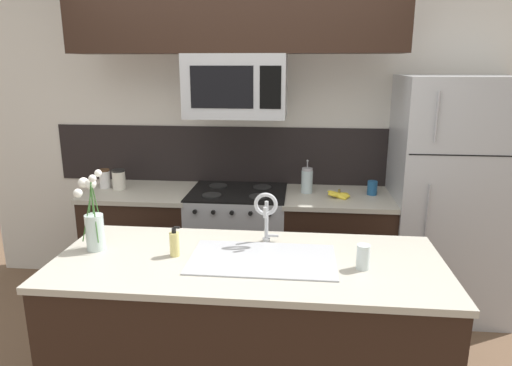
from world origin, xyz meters
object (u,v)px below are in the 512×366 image
at_px(stove_range, 238,245).
at_px(storage_jar_tall, 105,179).
at_px(refrigerator, 449,198).
at_px(french_press, 307,180).
at_px(storage_jar_medium, 119,179).
at_px(flower_vase, 94,224).
at_px(sink_faucet, 266,211).
at_px(dish_soap_bottle, 174,244).
at_px(microwave, 236,86).
at_px(coffee_tin, 372,188).
at_px(banana_bunch, 339,195).
at_px(drinking_glass, 363,257).

distance_m(stove_range, storage_jar_tall, 1.22).
distance_m(refrigerator, french_press, 1.09).
distance_m(storage_jar_medium, flower_vase, 1.27).
xyz_separation_m(stove_range, sink_faucet, (0.31, -1.03, 0.65)).
xyz_separation_m(sink_faucet, dish_soap_bottle, (-0.47, -0.21, -0.13)).
height_order(microwave, french_press, microwave).
relative_size(microwave, coffee_tin, 6.77).
xyz_separation_m(microwave, sink_faucet, (0.31, -1.01, -0.63)).
relative_size(sink_faucet, dish_soap_bottle, 1.85).
relative_size(storage_jar_medium, banana_bunch, 0.84).
relative_size(coffee_tin, dish_soap_bottle, 0.67).
height_order(storage_jar_tall, sink_faucet, sink_faucet).
bearing_deg(flower_vase, refrigerator, 28.47).
distance_m(coffee_tin, sink_faucet, 1.32).
height_order(sink_faucet, drinking_glass, sink_faucet).
relative_size(microwave, storage_jar_tall, 4.76).
bearing_deg(french_press, storage_jar_tall, -179.26).
bearing_deg(banana_bunch, storage_jar_tall, 177.01).
height_order(french_press, drinking_glass, french_press).
bearing_deg(stove_range, drinking_glass, -58.20).
bearing_deg(microwave, french_press, 8.48).
xyz_separation_m(storage_jar_tall, drinking_glass, (1.91, -1.35, -0.01)).
bearing_deg(storage_jar_tall, flower_vase, -68.74).
distance_m(storage_jar_medium, dish_soap_bottle, 1.50).
distance_m(french_press, sink_faucet, 1.12).
bearing_deg(dish_soap_bottle, flower_vase, 174.47).
bearing_deg(sink_faucet, storage_jar_tall, 142.79).
relative_size(sink_faucet, drinking_glass, 2.42).
height_order(storage_jar_medium, coffee_tin, storage_jar_medium).
distance_m(storage_jar_medium, banana_bunch, 1.77).
height_order(refrigerator, drinking_glass, refrigerator).
bearing_deg(dish_soap_bottle, storage_jar_tall, 126.26).
bearing_deg(drinking_glass, microwave, 122.21).
bearing_deg(refrigerator, microwave, -178.56).
height_order(stove_range, storage_jar_tall, storage_jar_tall).
bearing_deg(french_press, storage_jar_medium, -178.42).
relative_size(microwave, storage_jar_medium, 4.62).
relative_size(refrigerator, flower_vase, 4.15).
relative_size(french_press, flower_vase, 0.61).
xyz_separation_m(storage_jar_tall, coffee_tin, (2.15, 0.01, -0.02)).
bearing_deg(stove_range, storage_jar_medium, 178.94).
bearing_deg(storage_jar_tall, dish_soap_bottle, -53.74).
height_order(refrigerator, flower_vase, refrigerator).
relative_size(banana_bunch, sink_faucet, 0.62).
bearing_deg(banana_bunch, refrigerator, 5.45).
bearing_deg(refrigerator, storage_jar_medium, -179.96).
height_order(microwave, refrigerator, microwave).
xyz_separation_m(banana_bunch, dish_soap_bottle, (-0.95, -1.18, 0.05)).
relative_size(refrigerator, banana_bunch, 9.52).
xyz_separation_m(stove_range, drinking_glass, (0.81, -1.31, 0.51)).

